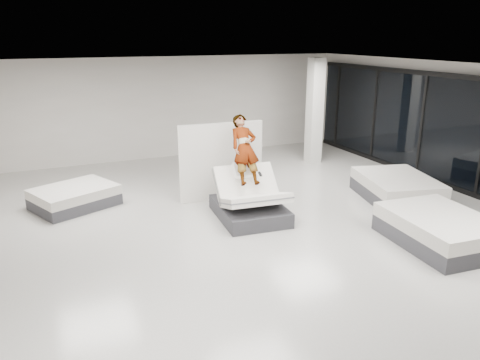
{
  "coord_description": "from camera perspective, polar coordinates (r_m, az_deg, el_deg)",
  "views": [
    {
      "loc": [
        -3.77,
        -7.66,
        3.86
      ],
      "look_at": [
        -0.13,
        0.73,
        1.0
      ],
      "focal_mm": 35.0,
      "sensor_mm": 36.0,
      "label": 1
    }
  ],
  "objects": [
    {
      "name": "flat_bed_right_far",
      "position": [
        12.0,
        18.55,
        -0.9
      ],
      "size": [
        2.01,
        2.38,
        0.57
      ],
      "color": "#323236",
      "rests_on": "floor"
    },
    {
      "name": "remote",
      "position": [
        10.04,
        2.46,
        0.74
      ],
      "size": [
        0.06,
        0.15,
        0.08
      ],
      "primitive_type": "cube",
      "rotation": [
        0.35,
        0.0,
        -0.09
      ],
      "color": "black",
      "rests_on": "person"
    },
    {
      "name": "hero_bed",
      "position": [
        10.19,
        1.21,
        -2.73
      ],
      "size": [
        1.5,
        1.9,
        1.18
      ],
      "color": "#323236",
      "rests_on": "floor"
    },
    {
      "name": "column",
      "position": [
        14.61,
        9.09,
        8.26
      ],
      "size": [
        0.4,
        0.4,
        3.2
      ],
      "primitive_type": "cube",
      "color": "silver",
      "rests_on": "floor"
    },
    {
      "name": "person",
      "position": [
        10.23,
        0.62,
        2.18
      ],
      "size": [
        0.73,
        1.61,
        1.26
      ],
      "primitive_type": "imported",
      "rotation": [
        0.96,
        0.0,
        -0.09
      ],
      "color": "slate",
      "rests_on": "hero_bed"
    },
    {
      "name": "flat_bed_right_near",
      "position": [
        9.76,
        23.24,
        -5.58
      ],
      "size": [
        1.74,
        2.23,
        0.58
      ],
      "color": "#323236",
      "rests_on": "floor"
    },
    {
      "name": "divider_panel",
      "position": [
        11.23,
        -2.28,
        2.26
      ],
      "size": [
        2.06,
        0.2,
        1.87
      ],
      "primitive_type": "cube",
      "rotation": [
        0.0,
        0.0,
        -0.05
      ],
      "color": "white",
      "rests_on": "floor"
    },
    {
      "name": "room",
      "position": [
        8.84,
        2.65,
        2.52
      ],
      "size": [
        14.0,
        14.04,
        3.2
      ],
      "color": "#B9B7AF",
      "rests_on": "ground"
    },
    {
      "name": "flat_bed_left_far",
      "position": [
        11.53,
        -19.51,
        -1.97
      ],
      "size": [
        2.11,
        1.89,
        0.48
      ],
      "color": "#323236",
      "rests_on": "floor"
    }
  ]
}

